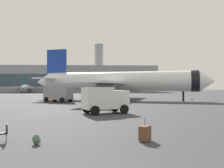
{
  "coord_description": "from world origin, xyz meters",
  "views": [
    {
      "loc": [
        0.0,
        -5.1,
        2.63
      ],
      "look_at": [
        1.44,
        24.55,
        3.0
      ],
      "focal_mm": 38.02,
      "sensor_mm": 36.0,
      "label": 1
    }
  ],
  "objects_px": {
    "cargo_van": "(105,99)",
    "gate_chair": "(4,132)",
    "airplane_at_gate": "(118,82)",
    "airplane_taxiing": "(27,87)",
    "safety_cone_near": "(83,97)",
    "rolling_suitcase": "(145,133)",
    "traveller_backpack": "(36,139)",
    "service_truck": "(58,93)",
    "safety_cone_outer": "(51,99)",
    "safety_cone_far": "(192,99)",
    "safety_cone_mid": "(46,100)"
  },
  "relations": [
    {
      "from": "cargo_van",
      "to": "gate_chair",
      "type": "height_order",
      "value": "cargo_van"
    },
    {
      "from": "gate_chair",
      "to": "safety_cone_near",
      "type": "bearing_deg",
      "value": 89.18
    },
    {
      "from": "service_truck",
      "to": "safety_cone_far",
      "type": "relative_size",
      "value": 8.39
    },
    {
      "from": "service_truck",
      "to": "cargo_van",
      "type": "distance_m",
      "value": 19.88
    },
    {
      "from": "safety_cone_mid",
      "to": "rolling_suitcase",
      "type": "xyz_separation_m",
      "value": [
        11.71,
        -30.75,
        -0.01
      ]
    },
    {
      "from": "cargo_van",
      "to": "safety_cone_far",
      "type": "bearing_deg",
      "value": 52.35
    },
    {
      "from": "service_truck",
      "to": "traveller_backpack",
      "type": "distance_m",
      "value": 31.06
    },
    {
      "from": "airplane_taxiing",
      "to": "safety_cone_far",
      "type": "relative_size",
      "value": 36.87
    },
    {
      "from": "safety_cone_outer",
      "to": "safety_cone_mid",
      "type": "bearing_deg",
      "value": -96.85
    },
    {
      "from": "cargo_van",
      "to": "traveller_backpack",
      "type": "relative_size",
      "value": 10.07
    },
    {
      "from": "traveller_backpack",
      "to": "airplane_taxiing",
      "type": "bearing_deg",
      "value": 107.29
    },
    {
      "from": "gate_chair",
      "to": "traveller_backpack",
      "type": "bearing_deg",
      "value": -16.47
    },
    {
      "from": "safety_cone_far",
      "to": "airplane_taxiing",
      "type": "bearing_deg",
      "value": 129.3
    },
    {
      "from": "traveller_backpack",
      "to": "safety_cone_far",
      "type": "bearing_deg",
      "value": 59.2
    },
    {
      "from": "rolling_suitcase",
      "to": "gate_chair",
      "type": "bearing_deg",
      "value": 179.32
    },
    {
      "from": "service_truck",
      "to": "safety_cone_outer",
      "type": "bearing_deg",
      "value": 121.21
    },
    {
      "from": "safety_cone_near",
      "to": "safety_cone_outer",
      "type": "height_order",
      "value": "safety_cone_near"
    },
    {
      "from": "airplane_taxiing",
      "to": "service_truck",
      "type": "distance_m",
      "value": 73.44
    },
    {
      "from": "safety_cone_far",
      "to": "airplane_at_gate",
      "type": "bearing_deg",
      "value": -178.17
    },
    {
      "from": "cargo_van",
      "to": "rolling_suitcase",
      "type": "bearing_deg",
      "value": -81.85
    },
    {
      "from": "safety_cone_outer",
      "to": "rolling_suitcase",
      "type": "xyz_separation_m",
      "value": [
        11.4,
        -33.32,
        0.1
      ]
    },
    {
      "from": "safety_cone_near",
      "to": "traveller_backpack",
      "type": "distance_m",
      "value": 42.52
    },
    {
      "from": "airplane_at_gate",
      "to": "gate_chair",
      "type": "height_order",
      "value": "airplane_at_gate"
    },
    {
      "from": "safety_cone_far",
      "to": "rolling_suitcase",
      "type": "bearing_deg",
      "value": -114.64
    },
    {
      "from": "rolling_suitcase",
      "to": "gate_chair",
      "type": "distance_m",
      "value": 6.74
    },
    {
      "from": "safety_cone_outer",
      "to": "rolling_suitcase",
      "type": "relative_size",
      "value": 0.54
    },
    {
      "from": "airplane_taxiing",
      "to": "safety_cone_near",
      "type": "distance_m",
      "value": 64.11
    },
    {
      "from": "airplane_at_gate",
      "to": "safety_cone_outer",
      "type": "height_order",
      "value": "airplane_at_gate"
    },
    {
      "from": "safety_cone_far",
      "to": "traveller_backpack",
      "type": "distance_m",
      "value": 41.42
    },
    {
      "from": "safety_cone_near",
      "to": "cargo_van",
      "type": "bearing_deg",
      "value": -81.64
    },
    {
      "from": "safety_cone_mid",
      "to": "airplane_at_gate",
      "type": "bearing_deg",
      "value": 16.92
    },
    {
      "from": "safety_cone_mid",
      "to": "rolling_suitcase",
      "type": "height_order",
      "value": "rolling_suitcase"
    },
    {
      "from": "airplane_at_gate",
      "to": "cargo_van",
      "type": "relative_size",
      "value": 7.22
    },
    {
      "from": "cargo_van",
      "to": "safety_cone_near",
      "type": "xyz_separation_m",
      "value": [
        -4.42,
        30.07,
        -1.06
      ]
    },
    {
      "from": "airplane_taxiing",
      "to": "service_truck",
      "type": "xyz_separation_m",
      "value": [
        26.4,
        -68.52,
        -0.77
      ]
    },
    {
      "from": "rolling_suitcase",
      "to": "traveller_backpack",
      "type": "relative_size",
      "value": 2.29
    },
    {
      "from": "safety_cone_mid",
      "to": "traveller_backpack",
      "type": "height_order",
      "value": "safety_cone_mid"
    },
    {
      "from": "cargo_van",
      "to": "safety_cone_far",
      "type": "relative_size",
      "value": 7.7
    },
    {
      "from": "airplane_taxiing",
      "to": "safety_cone_near",
      "type": "relative_size",
      "value": 29.21
    },
    {
      "from": "service_truck",
      "to": "safety_cone_mid",
      "type": "xyz_separation_m",
      "value": [
        -2.14,
        0.46,
        -1.21
      ]
    },
    {
      "from": "safety_cone_near",
      "to": "safety_cone_outer",
      "type": "relative_size",
      "value": 1.32
    },
    {
      "from": "airplane_at_gate",
      "to": "service_truck",
      "type": "xyz_separation_m",
      "value": [
        -10.8,
        -4.4,
        -2.05
      ]
    },
    {
      "from": "gate_chair",
      "to": "airplane_taxiing",
      "type": "bearing_deg",
      "value": 106.49
    },
    {
      "from": "rolling_suitcase",
      "to": "cargo_van",
      "type": "bearing_deg",
      "value": 98.15
    },
    {
      "from": "rolling_suitcase",
      "to": "gate_chair",
      "type": "xyz_separation_m",
      "value": [
        -6.74,
        0.08,
        0.11
      ]
    },
    {
      "from": "safety_cone_outer",
      "to": "rolling_suitcase",
      "type": "bearing_deg",
      "value": -71.11
    },
    {
      "from": "gate_chair",
      "to": "cargo_van",
      "type": "bearing_deg",
      "value": 67.19
    },
    {
      "from": "airplane_at_gate",
      "to": "safety_cone_far",
      "type": "relative_size",
      "value": 55.62
    },
    {
      "from": "safety_cone_mid",
      "to": "rolling_suitcase",
      "type": "distance_m",
      "value": 32.9
    },
    {
      "from": "service_truck",
      "to": "airplane_at_gate",
      "type": "bearing_deg",
      "value": 22.17
    }
  ]
}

